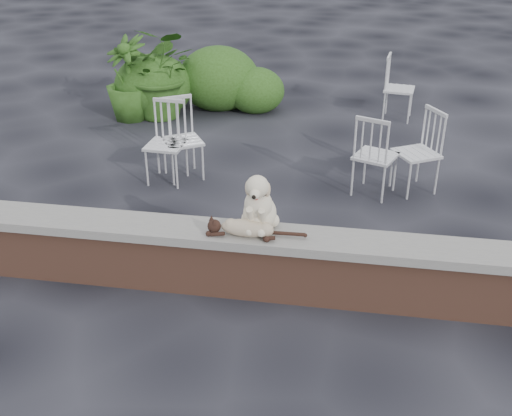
% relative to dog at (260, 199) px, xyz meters
% --- Properties ---
extents(ground, '(60.00, 60.00, 0.00)m').
position_rel_dog_xyz_m(ground, '(0.11, -0.09, -0.84)').
color(ground, black).
rests_on(ground, ground).
extents(brick_wall, '(6.00, 0.30, 0.50)m').
position_rel_dog_xyz_m(brick_wall, '(0.11, -0.09, -0.59)').
color(brick_wall, brown).
rests_on(brick_wall, ground).
extents(capstone, '(6.20, 0.40, 0.08)m').
position_rel_dog_xyz_m(capstone, '(0.11, -0.09, -0.30)').
color(capstone, slate).
rests_on(capstone, brick_wall).
extents(dog, '(0.36, 0.46, 0.53)m').
position_rel_dog_xyz_m(dog, '(0.00, 0.00, 0.00)').
color(dog, beige).
rests_on(dog, capstone).
extents(cat, '(0.96, 0.26, 0.16)m').
position_rel_dog_xyz_m(cat, '(-0.08, -0.15, -0.18)').
color(cat, tan).
rests_on(cat, capstone).
extents(chair_d, '(0.77, 0.77, 0.94)m').
position_rel_dog_xyz_m(chair_d, '(1.42, 2.16, -0.37)').
color(chair_d, white).
rests_on(chair_d, ground).
extents(chair_a, '(0.77, 0.77, 0.94)m').
position_rel_dog_xyz_m(chair_a, '(-1.24, 2.09, -0.37)').
color(chair_a, white).
rests_on(chair_a, ground).
extents(chair_e, '(0.63, 0.63, 0.94)m').
position_rel_dog_xyz_m(chair_e, '(1.33, 4.61, -0.37)').
color(chair_e, white).
rests_on(chair_e, ground).
extents(chair_c, '(0.73, 0.73, 0.94)m').
position_rel_dog_xyz_m(chair_c, '(0.97, 2.01, -0.37)').
color(chair_c, white).
rests_on(chair_c, ground).
extents(chair_b, '(0.59, 0.59, 0.94)m').
position_rel_dog_xyz_m(chair_b, '(-1.40, 1.95, -0.37)').
color(chair_b, white).
rests_on(chair_b, ground).
extents(potted_plant_a, '(1.36, 1.22, 1.37)m').
position_rel_dog_xyz_m(potted_plant_a, '(-2.11, 4.14, -0.16)').
color(potted_plant_a, '#264915').
rests_on(potted_plant_a, ground).
extents(potted_plant_b, '(0.95, 0.95, 1.22)m').
position_rel_dog_xyz_m(potted_plant_b, '(-2.57, 3.97, -0.24)').
color(potted_plant_b, '#264915').
rests_on(potted_plant_b, ground).
extents(shrubbery, '(2.53, 1.55, 0.99)m').
position_rel_dog_xyz_m(shrubbery, '(-1.65, 4.56, -0.43)').
color(shrubbery, '#264915').
rests_on(shrubbery, ground).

